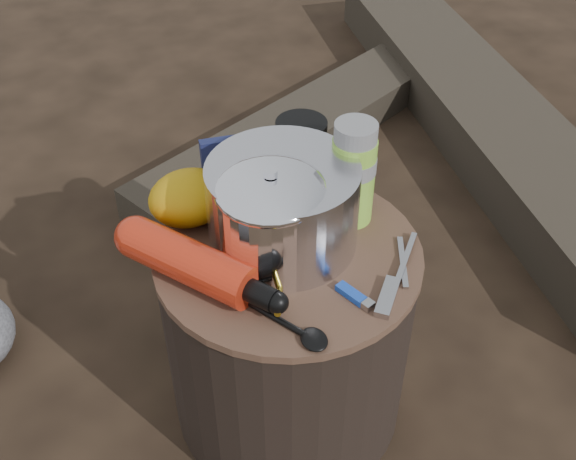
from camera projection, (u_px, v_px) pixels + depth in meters
name	position (u px, v px, depth m)	size (l,w,h in m)	color
ground	(288.00, 399.00, 1.51)	(60.00, 60.00, 0.00)	black
stump	(288.00, 333.00, 1.37)	(0.47, 0.47, 0.43)	black
log_main	(481.00, 113.00, 2.24)	(0.32, 1.88, 0.16)	#312A21
log_small	(303.00, 129.00, 2.22)	(0.23, 1.27, 0.11)	#312A21
foil_windscreen	(283.00, 206.00, 1.20)	(0.26, 0.26, 0.16)	silver
camping_pot	(271.00, 219.00, 1.15)	(0.18, 0.18, 0.18)	white
fuel_bottle	(190.00, 262.00, 1.15)	(0.07, 0.31, 0.07)	red
thermos	(353.00, 174.00, 1.23)	(0.08, 0.08, 0.20)	#90D23D
travel_mug	(301.00, 154.00, 1.33)	(0.09, 0.09, 0.14)	black
stuff_sack	(189.00, 198.00, 1.26)	(0.15, 0.12, 0.10)	#CB950C
food_pouch	(231.00, 171.00, 1.29)	(0.10, 0.02, 0.13)	#151C48
lighter	(351.00, 294.00, 1.14)	(0.02, 0.07, 0.01)	blue
multitool	(387.00, 297.00, 1.13)	(0.02, 0.09, 0.01)	#ACACB1
pot_grabber	(403.00, 261.00, 1.20)	(0.03, 0.13, 0.01)	#ACACB1
spork	(276.00, 317.00, 1.10)	(0.03, 0.16, 0.01)	black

